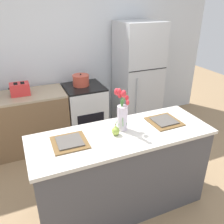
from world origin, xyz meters
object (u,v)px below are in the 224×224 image
Objects in this scene: flower_vase at (122,113)px; plate_setting_left at (70,142)px; refrigerator at (137,78)px; toaster at (20,89)px; stove_range at (85,112)px; pear_figurine at (116,130)px; plate_setting_right at (164,121)px; cooking_pot at (81,80)px.

flower_vase is 0.57m from plate_setting_left.
refrigerator reaches higher than plate_setting_left.
refrigerator is 6.44× the size of toaster.
stove_range is 1.70m from pear_figurine.
flower_vase reaches higher than plate_setting_left.
plate_setting_left and plate_setting_right have the same top height.
stove_range is 1.75m from plate_setting_left.
cooking_pot is (-0.02, 0.06, 0.53)m from stove_range.
pear_figurine is at bearing -144.06° from flower_vase.
plate_setting_left is at bearing -175.95° from flower_vase.
pear_figurine is at bearing -176.55° from plate_setting_right.
toaster is at bearing 179.52° from stove_range.
plate_setting_right is (0.48, -0.04, -0.17)m from flower_vase.
stove_range is at bearing 83.94° from pear_figurine.
refrigerator is at bearing -3.20° from cooking_pot.
toaster is at bearing 179.78° from refrigerator.
toaster reaches higher than plate_setting_right.
toaster is (-1.87, 0.01, 0.07)m from refrigerator.
plate_setting_right is 2.06m from toaster.
flower_vase is at bearing -60.79° from toaster.
plate_setting_left is 1.72m from cooking_pot.
plate_setting_right is (-0.54, -1.56, 0.04)m from refrigerator.
flower_vase reaches higher than pear_figurine.
refrigerator is at bearing 70.93° from plate_setting_right.
pear_figurine is 0.48× the size of cooking_pot.
pear_figurine is 1.66m from cooking_pot.
pear_figurine is at bearing -4.54° from plate_setting_left.
cooking_pot is at bearing 84.95° from pear_figurine.
cooking_pot is at bearing 3.01° from toaster.
refrigerator is 0.98m from cooking_pot.
cooking_pot is (0.04, 1.58, -0.15)m from flower_vase.
pear_figurine is 0.44m from plate_setting_left.
refrigerator reaches higher than stove_range.
toaster is (-0.86, 1.53, -0.15)m from flower_vase.
plate_setting_left is at bearing -134.93° from refrigerator.
flower_vase is at bearing 175.42° from plate_setting_right.
pear_figurine reaches higher than plate_setting_left.
flower_vase is 1.39× the size of plate_setting_left.
refrigerator is at bearing 45.07° from plate_setting_left.
flower_vase is 0.18m from pear_figurine.
flower_vase is at bearing -92.57° from stove_range.
pear_figurine is at bearing -64.80° from toaster.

